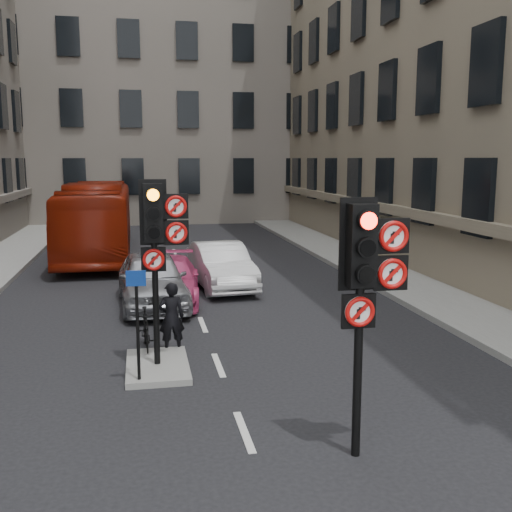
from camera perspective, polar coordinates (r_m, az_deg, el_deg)
name	(u,v)px	position (r m, az deg, el deg)	size (l,w,h in m)	color
ground	(273,506)	(7.70, 1.62, -22.72)	(120.00, 120.00, 0.00)	black
pavement_right	(404,279)	(20.69, 13.94, -2.15)	(3.00, 50.00, 0.16)	gray
centre_island	(158,366)	(12.06, -9.36, -10.32)	(1.20, 2.00, 0.12)	gray
building_far	(157,74)	(44.79, -9.45, 16.75)	(30.00, 14.00, 20.00)	gray
signal_near	(367,273)	(8.06, 10.51, -1.58)	(0.91, 0.40, 3.58)	black
signal_far	(158,232)	(11.45, -9.28, 2.24)	(0.91, 0.40, 3.58)	black
car_silver	(152,279)	(16.91, -9.87, -2.20)	(1.79, 4.44, 1.51)	#97989D
car_white	(221,266)	(19.10, -3.36, -0.91)	(1.50, 4.29, 1.41)	silver
car_pink	(168,280)	(17.41, -8.34, -2.30)	(1.73, 4.26, 1.24)	#C63A71
bus_red	(97,219)	(26.07, -14.90, 3.38)	(2.60, 11.10, 3.09)	maroon
motorcycle	(146,329)	(13.19, -10.46, -6.89)	(0.42, 1.47, 0.89)	black
motorcyclist	(171,318)	(12.82, -8.06, -5.82)	(0.55, 0.36, 1.52)	black
info_sign	(137,310)	(10.88, -11.27, -5.04)	(0.35, 0.11, 2.02)	black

